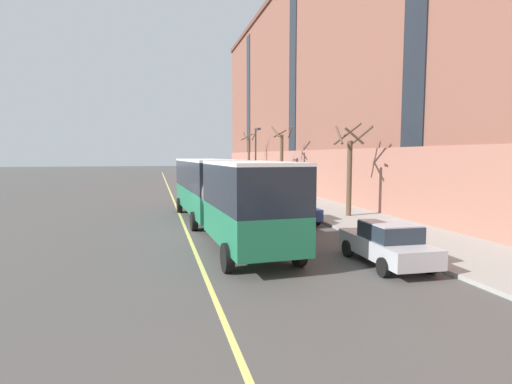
{
  "coord_description": "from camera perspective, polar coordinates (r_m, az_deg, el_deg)",
  "views": [
    {
      "loc": [
        -2.39,
        -20.15,
        3.92
      ],
      "look_at": [
        3.23,
        2.09,
        1.8
      ],
      "focal_mm": 28.0,
      "sensor_mm": 36.0,
      "label": 1
    }
  ],
  "objects": [
    {
      "name": "parked_car_silver_4",
      "position": [
        15.08,
        18.2,
        -6.99
      ],
      "size": [
        2.03,
        4.36,
        1.56
      ],
      "color": "#B7B7BC",
      "rests_on": "ground"
    },
    {
      "name": "street_tree_far_downtown",
      "position": [
        51.44,
        -1.03,
        4.93
      ],
      "size": [
        1.84,
        1.63,
        7.06
      ],
      "color": "brown",
      "rests_on": "sidewalk"
    },
    {
      "name": "lane_centerline",
      "position": [
        23.53,
        -10.36,
        -4.39
      ],
      "size": [
        0.16,
        140.0,
        0.01
      ],
      "primitive_type": "cube",
      "color": "#E0D66B",
      "rests_on": "ground"
    },
    {
      "name": "street_tree_far_uptown",
      "position": [
        38.17,
        3.69,
        4.59
      ],
      "size": [
        1.93,
        1.75,
        6.51
      ],
      "color": "brown",
      "rests_on": "sidewalk"
    },
    {
      "name": "street_tree_mid_block",
      "position": [
        25.51,
        13.23,
        3.4
      ],
      "size": [
        2.09,
        1.9,
        5.84
      ],
      "color": "brown",
      "rests_on": "sidewalk"
    },
    {
      "name": "parked_car_navy_1",
      "position": [
        23.61,
        5.53,
        -2.38
      ],
      "size": [
        2.07,
        4.5,
        1.56
      ],
      "color": "navy",
      "rests_on": "ground"
    },
    {
      "name": "city_bus",
      "position": [
        20.81,
        -5.3,
        0.32
      ],
      "size": [
        3.65,
        17.86,
        3.68
      ],
      "color": "#1E704C",
      "rests_on": "ground"
    },
    {
      "name": "street_lamp",
      "position": [
        40.1,
        0.03,
        5.6
      ],
      "size": [
        0.36,
        1.48,
        6.47
      ],
      "color": "#2D2D30",
      "rests_on": "sidewalk"
    },
    {
      "name": "apartment_facade",
      "position": [
        29.72,
        31.96,
        20.1
      ],
      "size": [
        15.2,
        110.0,
        23.86
      ],
      "color": "brown",
      "rests_on": "ground"
    },
    {
      "name": "parked_car_navy_0",
      "position": [
        31.23,
        0.62,
        -0.49
      ],
      "size": [
        2.1,
        4.73,
        1.56
      ],
      "color": "navy",
      "rests_on": "ground"
    },
    {
      "name": "fire_hydrant",
      "position": [
        40.94,
        -0.36,
        0.47
      ],
      "size": [
        0.42,
        0.24,
        0.72
      ],
      "color": "red",
      "rests_on": "sidewalk"
    },
    {
      "name": "ground_plane",
      "position": [
        20.67,
        -7.32,
        -5.7
      ],
      "size": [
        260.0,
        260.0,
        0.0
      ],
      "primitive_type": "plane",
      "color": "#4C4947"
    },
    {
      "name": "parked_car_silver_2",
      "position": [
        50.09,
        -4.96,
        1.66
      ],
      "size": [
        2.1,
        4.7,
        1.56
      ],
      "color": "#B7B7BC",
      "rests_on": "ground"
    },
    {
      "name": "sidewalk",
      "position": [
        26.27,
        12.7,
        -3.27
      ],
      "size": [
        5.11,
        160.0,
        0.15
      ],
      "primitive_type": "cube",
      "color": "#9E9B93",
      "rests_on": "ground"
    }
  ]
}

